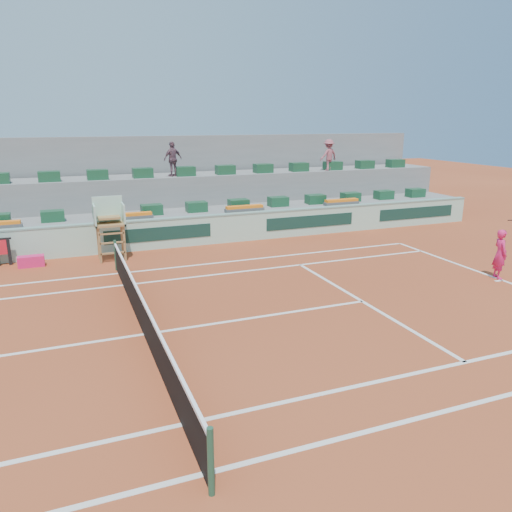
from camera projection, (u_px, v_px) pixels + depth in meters
name	position (u px, v px, depth m)	size (l,w,h in m)	color
ground	(144.00, 334.00, 12.50)	(90.00, 90.00, 0.00)	#933A1C
seating_tier_lower	(104.00, 228.00, 21.95)	(36.00, 4.00, 1.20)	gray
seating_tier_upper	(99.00, 206.00, 23.19)	(36.00, 2.40, 2.60)	gray
stadium_back_wall	(95.00, 183.00, 24.39)	(36.00, 0.40, 4.40)	gray
player_bag	(31.00, 261.00, 18.20)	(0.90, 0.40, 0.40)	#EC1E63
spectator_mid	(173.00, 159.00, 23.32)	(0.94, 0.39, 1.61)	#6D4955
spectator_right	(329.00, 155.00, 26.01)	(1.04, 0.60, 1.61)	#A3515B
court_lines	(144.00, 334.00, 12.50)	(23.89, 11.09, 0.01)	white
tennis_net	(143.00, 315.00, 12.36)	(0.10, 11.97, 1.10)	black
advertising_hoarding	(109.00, 237.00, 19.97)	(36.00, 0.34, 1.26)	#ABD8BD
umpire_chair	(109.00, 220.00, 18.82)	(1.10, 0.90, 2.40)	olive
seat_row_lower	(104.00, 213.00, 20.92)	(32.90, 0.60, 0.44)	#18492A
seat_row_upper	(97.00, 175.00, 22.25)	(32.90, 0.60, 0.44)	#18492A
flower_planters	(67.00, 221.00, 19.70)	(26.80, 0.36, 0.28)	#535353
towel_rack	(3.00, 249.00, 18.25)	(0.64, 0.11, 1.03)	black
tennis_player	(500.00, 254.00, 16.72)	(0.58, 0.92, 2.28)	#EC1E63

